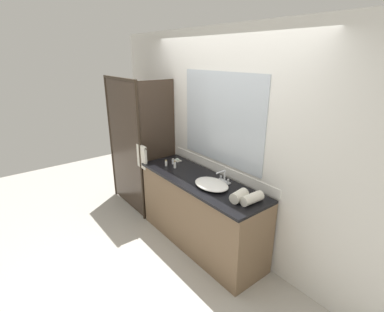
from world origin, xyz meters
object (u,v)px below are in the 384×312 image
Objects in this scene: sink_basin at (211,184)px; rolled_towel_middle at (239,196)px; faucet at (224,178)px; amenity_bottle_lotion at (175,165)px; soap_dish at (178,160)px; rolled_towel_near_edge at (252,198)px; amenity_bottle_conditioner at (173,161)px; amenity_bottle_body_wash at (166,163)px.

rolled_towel_middle reaches higher than sink_basin.
amenity_bottle_lotion is (-0.71, -0.19, -0.01)m from faucet.
sink_basin is 0.92m from soap_dish.
faucet is at bearing 167.21° from rolled_towel_near_edge.
soap_dish is 1.02× the size of amenity_bottle_lotion.
rolled_towel_near_edge reaches higher than amenity_bottle_lotion.
amenity_bottle_conditioner is (-0.84, 0.06, 0.01)m from sink_basin.
rolled_towel_near_edge is (0.52, 0.07, 0.02)m from sink_basin.
sink_basin reaches higher than soap_dish.
amenity_bottle_lotion reaches higher than amenity_bottle_conditioner.
amenity_bottle_conditioner is (-0.13, 0.06, -0.01)m from amenity_bottle_lotion.
sink_basin is 0.84m from amenity_bottle_body_wash.
soap_dish is 1.28× the size of amenity_bottle_conditioner.
soap_dish is 0.26m from amenity_bottle_lotion.
soap_dish is at bearing 116.77° from amenity_bottle_conditioner.
sink_basin is at bearing -3.84° from amenity_bottle_conditioner.
faucet reaches higher than rolled_towel_middle.
amenity_bottle_conditioner is 1.36m from rolled_towel_near_edge.
rolled_towel_near_edge is (1.23, 0.07, 0.00)m from amenity_bottle_lotion.
sink_basin is 0.41m from rolled_towel_middle.
sink_basin is at bearing 0.35° from amenity_bottle_lotion.
rolled_towel_near_edge is (1.37, 0.12, 0.01)m from amenity_bottle_body_wash.
sink_basin is at bearing 3.62° from amenity_bottle_body_wash.
rolled_towel_middle is at bearing 0.48° from sink_basin.
rolled_towel_middle is at bearing 2.59° from amenity_bottle_body_wash.
faucet is 0.85m from amenity_bottle_conditioner.
amenity_bottle_lotion is at bearing -164.79° from faucet.
faucet is (0.00, 0.19, 0.02)m from sink_basin.
sink_basin is at bearing -90.00° from faucet.
amenity_bottle_body_wash is 0.34× the size of rolled_towel_near_edge.
amenity_bottle_lotion is 1.12m from rolled_towel_middle.
rolled_towel_middle reaches higher than soap_dish.
amenity_bottle_lotion is 1.24m from rolled_towel_near_edge.
amenity_bottle_lotion is 1.19× the size of amenity_bottle_body_wash.
amenity_bottle_lotion is 1.26× the size of amenity_bottle_conditioner.
rolled_towel_middle is (-0.11, -0.07, 0.00)m from rolled_towel_near_edge.
rolled_towel_near_edge is 1.28× the size of rolled_towel_middle.
rolled_towel_middle is at bearing -148.81° from rolled_towel_near_edge.
rolled_towel_near_edge reaches higher than amenity_bottle_conditioner.
amenity_bottle_body_wash is at bearing -159.77° from amenity_bottle_lotion.
soap_dish is (-0.90, -0.02, -0.04)m from faucet.
amenity_bottle_conditioner is at bearing -63.23° from soap_dish.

